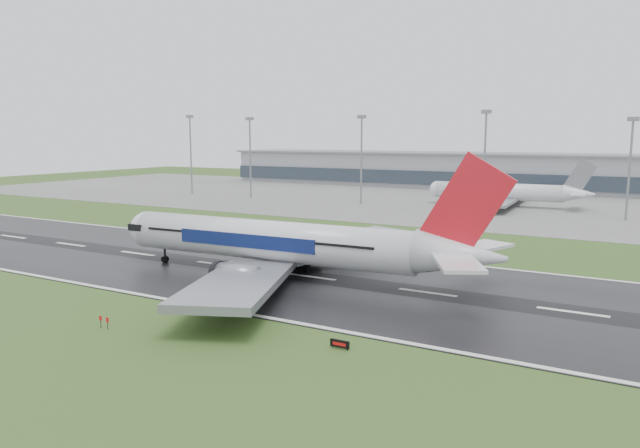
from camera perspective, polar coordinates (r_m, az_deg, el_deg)
The scene contains 12 objects.
ground at distance 108.66m, azimuth -10.00°, elevation -3.90°, with size 520.00×520.00×0.00m, color #2E4C1C.
runway at distance 108.65m, azimuth -10.00°, elevation -3.87°, with size 400.00×45.00×0.10m, color black.
apron at distance 218.82m, azimuth 11.22°, elevation 2.29°, with size 400.00×130.00×0.08m, color slate.
terminal at distance 275.70m, azimuth 15.19°, elevation 4.97°, with size 240.00×36.00×15.00m, color gray.
main_airliner at distance 94.82m, azimuth -2.75°, elevation 0.61°, with size 67.73×64.51×20.00m, color silver, non-canonical shape.
parked_airliner at distance 203.67m, azimuth 17.52°, elevation 3.84°, with size 53.56×49.87×15.70m, color silver, non-canonical shape.
runway_sign at distance 65.69m, azimuth 1.93°, elevation -11.61°, with size 2.30×0.26×1.04m, color black, non-canonical shape.
floodmast_0 at distance 243.80m, azimuth -12.42°, elevation 6.45°, with size 0.64×0.64×30.37m, color gray.
floodmast_1 at distance 225.30m, azimuth -6.79°, elevation 6.27°, with size 0.64×0.64×29.08m, color gray.
floodmast_2 at distance 201.41m, azimuth 4.03°, elevation 6.04°, with size 0.64×0.64×29.04m, color gray.
floodmast_3 at distance 187.38m, azimuth 15.67°, elevation 5.70°, with size 0.64×0.64×29.88m, color gray.
floodmast_4 at distance 182.12m, azimuth 27.83°, elevation 4.53°, with size 0.64×0.64×27.15m, color gray.
Camera 1 is at (67.70, -81.80, 23.10)m, focal length 32.96 mm.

